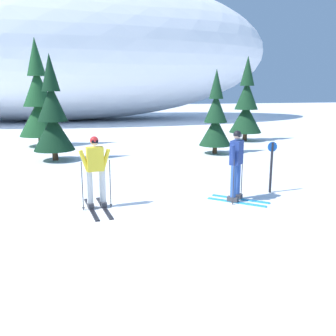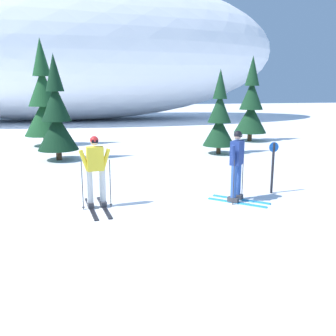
# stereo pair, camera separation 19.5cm
# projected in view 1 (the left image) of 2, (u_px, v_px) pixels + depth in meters

# --- Properties ---
(ground_plane) EXTENTS (120.00, 120.00, 0.00)m
(ground_plane) POSITION_uv_depth(u_px,v_px,m) (175.00, 213.00, 8.78)
(ground_plane) COLOR white
(skier_navy_jacket) EXTENTS (1.45, 1.39, 1.86)m
(skier_navy_jacket) POSITION_uv_depth(u_px,v_px,m) (236.00, 164.00, 9.56)
(skier_navy_jacket) COLOR #2893CC
(skier_navy_jacket) RESTS_ON ground
(skier_yellow_jacket) EXTENTS (0.78, 1.81, 1.79)m
(skier_yellow_jacket) POSITION_uv_depth(u_px,v_px,m) (96.00, 171.00, 8.98)
(skier_yellow_jacket) COLOR black
(skier_yellow_jacket) RESTS_ON ground
(pine_tree_far_left) EXTENTS (2.07, 2.07, 5.37)m
(pine_tree_far_left) POSITION_uv_depth(u_px,v_px,m) (39.00, 102.00, 18.56)
(pine_tree_far_left) COLOR #47301E
(pine_tree_far_left) RESTS_ON ground
(pine_tree_center_left) EXTENTS (1.65, 1.65, 4.27)m
(pine_tree_center_left) POSITION_uv_depth(u_px,v_px,m) (53.00, 117.00, 14.87)
(pine_tree_center_left) COLOR #47301E
(pine_tree_center_left) RESTS_ON ground
(pine_tree_center_right) EXTENTS (1.45, 1.45, 3.75)m
(pine_tree_center_right) POSITION_uv_depth(u_px,v_px,m) (216.00, 119.00, 16.52)
(pine_tree_center_right) COLOR #47301E
(pine_tree_center_right) RESTS_ON ground
(pine_tree_far_right) EXTENTS (1.80, 1.80, 4.66)m
(pine_tree_far_right) POSITION_uv_depth(u_px,v_px,m) (246.00, 106.00, 20.59)
(pine_tree_far_right) COLOR #47301E
(pine_tree_far_right) RESTS_ON ground
(snow_ridge_background) EXTENTS (39.66, 17.15, 12.96)m
(snow_ridge_background) POSITION_uv_depth(u_px,v_px,m) (58.00, 48.00, 33.14)
(snow_ridge_background) COLOR white
(snow_ridge_background) RESTS_ON ground
(trail_marker_post) EXTENTS (0.28, 0.07, 1.46)m
(trail_marker_post) POSITION_uv_depth(u_px,v_px,m) (271.00, 164.00, 10.37)
(trail_marker_post) COLOR black
(trail_marker_post) RESTS_ON ground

